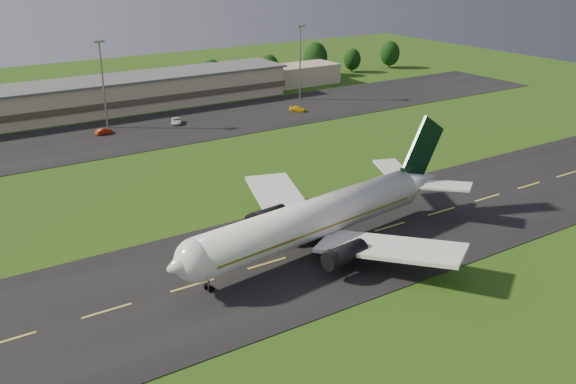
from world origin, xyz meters
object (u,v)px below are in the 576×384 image
service_vehicle_d (298,109)px  light_mast_centre (102,74)px  light_mast_east (300,54)px  service_vehicle_c (176,121)px  service_vehicle_b (104,131)px  airliner (318,218)px  terminal (91,98)px

service_vehicle_d → light_mast_centre: bearing=129.1°
light_mast_east → service_vehicle_c: size_ratio=4.03×
service_vehicle_c → service_vehicle_d: 31.98m
service_vehicle_b → light_mast_centre: bearing=-38.1°
service_vehicle_b → service_vehicle_c: size_ratio=0.79×
airliner → service_vehicle_c: 75.14m
light_mast_east → service_vehicle_c: bearing=-171.8°
terminal → service_vehicle_b: terminal is taller
airliner → service_vehicle_d: size_ratio=11.76×
service_vehicle_b → terminal: bearing=-22.2°
light_mast_centre → service_vehicle_c: light_mast_centre is taller
service_vehicle_b → service_vehicle_d: size_ratio=0.91×
airliner → light_mast_east: 95.46m
airliner → light_mast_east: light_mast_east is taller
light_mast_centre → service_vehicle_b: 13.25m
terminal → service_vehicle_b: 21.85m
light_mast_centre → service_vehicle_b: (-2.51, -5.07, -11.98)m
airliner → light_mast_east: size_ratio=2.51×
light_mast_centre → light_mast_east: (55.00, 0.00, 0.00)m
terminal → service_vehicle_d: bearing=-31.5°
light_mast_centre → service_vehicle_c: 20.04m
terminal → service_vehicle_c: (13.63, -21.94, -3.19)m
light_mast_centre → service_vehicle_b: light_mast_centre is taller
airliner → light_mast_centre: 80.37m
light_mast_east → service_vehicle_c: 42.11m
light_mast_east → service_vehicle_b: bearing=-175.0°
airliner → service_vehicle_b: airliner is taller
service_vehicle_b → service_vehicle_d: 49.42m
terminal → service_vehicle_d: terminal is taller
airliner → service_vehicle_d: bearing=50.5°
service_vehicle_d → light_mast_east: bearing=16.4°
service_vehicle_b → service_vehicle_c: 17.55m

